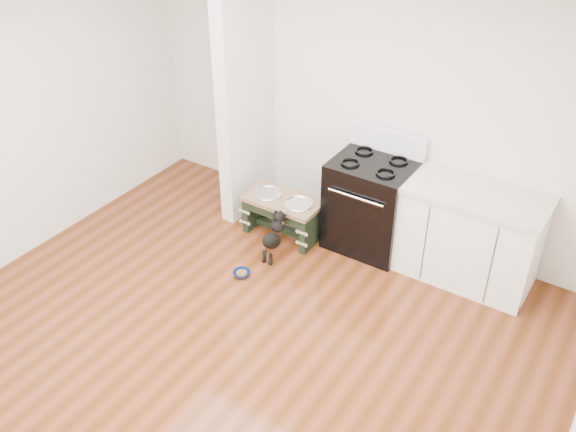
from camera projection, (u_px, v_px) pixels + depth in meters
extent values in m
plane|color=#4D250D|center=(215.00, 367.00, 5.07)|extent=(5.00, 5.00, 0.00)
plane|color=silver|center=(371.00, 101.00, 6.07)|extent=(5.00, 0.00, 5.00)
plane|color=white|center=(184.00, 26.00, 3.58)|extent=(5.00, 5.00, 0.00)
cube|color=silver|center=(245.00, 89.00, 6.32)|extent=(0.15, 0.80, 2.70)
cube|color=black|center=(371.00, 204.00, 6.20)|extent=(0.76, 0.65, 0.92)
cube|color=black|center=(356.00, 225.00, 6.02)|extent=(0.58, 0.02, 0.50)
cylinder|color=silver|center=(356.00, 198.00, 5.82)|extent=(0.56, 0.02, 0.02)
cube|color=white|center=(388.00, 141.00, 6.08)|extent=(0.76, 0.08, 0.22)
torus|color=black|center=(350.00, 162.00, 5.93)|extent=(0.18, 0.18, 0.02)
torus|color=black|center=(386.00, 173.00, 5.76)|extent=(0.18, 0.18, 0.02)
torus|color=black|center=(364.00, 151.00, 6.12)|extent=(0.18, 0.18, 0.02)
torus|color=black|center=(399.00, 160.00, 5.96)|extent=(0.18, 0.18, 0.02)
cube|color=white|center=(469.00, 238.00, 5.79)|extent=(1.20, 0.60, 0.86)
cube|color=#BDB5A1|center=(477.00, 195.00, 5.54)|extent=(1.24, 0.64, 0.05)
cube|color=black|center=(453.00, 286.00, 5.82)|extent=(1.20, 0.06, 0.10)
cube|color=black|center=(255.00, 209.00, 6.64)|extent=(0.06, 0.37, 0.38)
cube|color=black|center=(312.00, 229.00, 6.32)|extent=(0.06, 0.37, 0.38)
cube|color=black|center=(273.00, 214.00, 6.28)|extent=(0.62, 0.03, 0.10)
cube|color=black|center=(283.00, 229.00, 6.55)|extent=(0.62, 0.06, 0.06)
cube|color=brown|center=(283.00, 201.00, 6.36)|extent=(0.78, 0.42, 0.04)
cylinder|color=silver|center=(268.00, 195.00, 6.44)|extent=(0.27, 0.27, 0.05)
cylinder|color=silver|center=(298.00, 206.00, 6.28)|extent=(0.27, 0.27, 0.05)
torus|color=silver|center=(268.00, 193.00, 6.43)|extent=(0.30, 0.30, 0.02)
torus|color=silver|center=(298.00, 204.00, 6.26)|extent=(0.30, 0.30, 0.02)
cylinder|color=black|center=(264.00, 256.00, 6.17)|extent=(0.03, 0.03, 0.12)
cylinder|color=black|center=(271.00, 259.00, 6.14)|extent=(0.03, 0.03, 0.12)
sphere|color=black|center=(264.00, 261.00, 6.19)|extent=(0.04, 0.04, 0.04)
sphere|color=black|center=(270.00, 263.00, 6.15)|extent=(0.04, 0.04, 0.04)
ellipsoid|color=black|center=(272.00, 241.00, 6.12)|extent=(0.14, 0.32, 0.28)
sphere|color=black|center=(278.00, 226.00, 6.13)|extent=(0.13, 0.13, 0.13)
sphere|color=black|center=(280.00, 217.00, 6.11)|extent=(0.11, 0.11, 0.11)
sphere|color=black|center=(281.00, 212.00, 6.18)|extent=(0.04, 0.04, 0.04)
sphere|color=black|center=(287.00, 214.00, 6.14)|extent=(0.04, 0.04, 0.04)
cylinder|color=black|center=(265.00, 255.00, 6.09)|extent=(0.02, 0.09, 0.10)
torus|color=#CC3C60|center=(279.00, 221.00, 6.12)|extent=(0.10, 0.07, 0.10)
imported|color=navy|center=(242.00, 274.00, 6.00)|extent=(0.17, 0.17, 0.05)
cylinder|color=brown|center=(242.00, 273.00, 6.00)|extent=(0.10, 0.10, 0.02)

